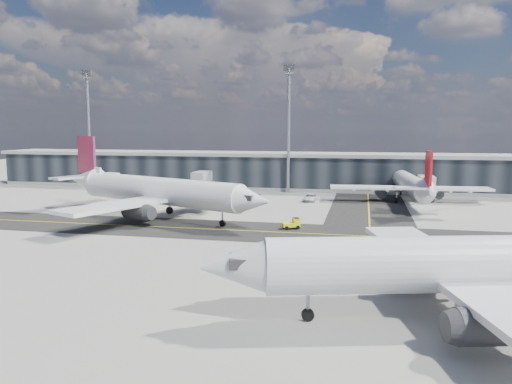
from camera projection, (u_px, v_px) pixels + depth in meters
ground at (236, 237)px, 68.39m from camera, size 300.00×300.00×0.00m
taxiway_lanes at (277, 223)px, 77.97m from camera, size 180.00×63.00×0.03m
terminal_concourse at (293, 172)px, 121.10m from camera, size 152.00×19.80×8.80m
floodlight_masts at (289, 124)px, 112.91m from camera, size 102.50×0.70×28.90m
airliner_af at (156, 191)px, 82.83m from camera, size 42.99×37.15×13.30m
airliner_redtail at (411, 185)px, 98.69m from camera, size 31.74×37.19×11.01m
airliner_near at (486, 265)px, 38.56m from camera, size 43.51×37.43×13.04m
baggage_tug at (293, 223)px, 73.42m from camera, size 2.86×2.20×1.62m
service_van at (311, 197)px, 101.27m from camera, size 3.10×5.77×1.54m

